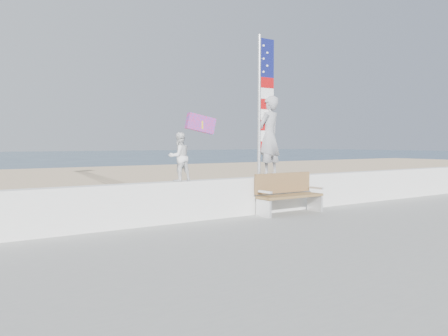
{
  "coord_description": "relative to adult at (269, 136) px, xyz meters",
  "views": [
    {
      "loc": [
        -6.04,
        -7.12,
        1.92
      ],
      "look_at": [
        0.2,
        1.8,
        1.35
      ],
      "focal_mm": 38.0,
      "sensor_mm": 36.0,
      "label": 1
    }
  ],
  "objects": [
    {
      "name": "parafoil_kite",
      "position": [
        0.57,
        4.09,
        0.47
      ],
      "size": [
        1.06,
        0.45,
        0.71
      ],
      "color": "#FB1B30",
      "rests_on": "ground"
    },
    {
      "name": "sand",
      "position": [
        -1.72,
        7.0,
        -2.05
      ],
      "size": [
        90.0,
        40.0,
        0.08
      ],
      "primitive_type": "cube",
      "color": "#D0B38A",
      "rests_on": "ground"
    },
    {
      "name": "ground",
      "position": [
        -1.72,
        -2.0,
        -2.09
      ],
      "size": [
        220.0,
        220.0,
        0.0
      ],
      "primitive_type": "plane",
      "color": "#2B4157",
      "rests_on": "ground"
    },
    {
      "name": "child",
      "position": [
        -2.58,
        0.0,
        -0.47
      ],
      "size": [
        0.54,
        0.43,
        1.08
      ],
      "primitive_type": "imported",
      "rotation": [
        0.0,
        0.0,
        3.18
      ],
      "color": "white",
      "rests_on": "seawall"
    },
    {
      "name": "adult",
      "position": [
        0.0,
        0.0,
        0.0
      ],
      "size": [
        0.85,
        0.68,
        2.02
      ],
      "primitive_type": "imported",
      "rotation": [
        0.0,
        0.0,
        3.43
      ],
      "color": "#939398",
      "rests_on": "seawall"
    },
    {
      "name": "bench",
      "position": [
        0.23,
        -0.45,
        -1.4
      ],
      "size": [
        1.8,
        0.57,
        1.0
      ],
      "color": "olive",
      "rests_on": "boardwalk"
    },
    {
      "name": "seawall",
      "position": [
        -1.72,
        0.0,
        -1.46
      ],
      "size": [
        30.0,
        0.35,
        0.9
      ],
      "primitive_type": "cube",
      "color": "white",
      "rests_on": "boardwalk"
    },
    {
      "name": "flag",
      "position": [
        -0.19,
        -0.0,
        0.9
      ],
      "size": [
        0.5,
        0.08,
        3.5
      ],
      "color": "white",
      "rests_on": "seawall"
    }
  ]
}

